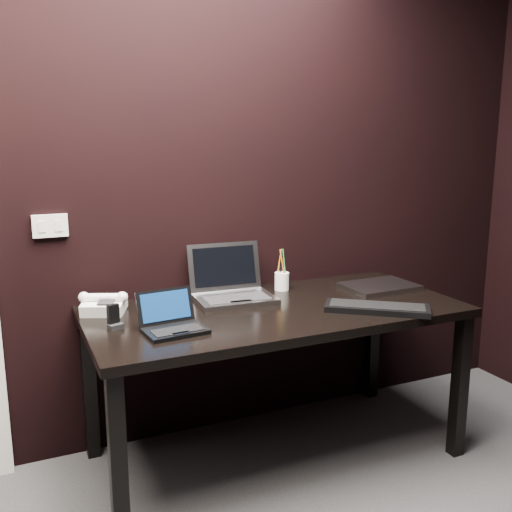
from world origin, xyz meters
name	(u,v)px	position (x,y,z in m)	size (l,w,h in m)	color
wall_back	(184,180)	(0.00, 1.80, 1.30)	(4.00, 4.00, 0.00)	black
wall_switch	(50,226)	(-0.62, 1.79, 1.12)	(0.15, 0.02, 0.10)	silver
desk	(276,324)	(0.30, 1.40, 0.66)	(1.70, 0.80, 0.74)	black
netbook	(172,323)	(-0.22, 1.28, 0.77)	(0.26, 0.23, 0.15)	black
silver_laptop	(232,290)	(0.17, 1.61, 0.79)	(0.38, 0.35, 0.25)	#A1A0A6
ext_keyboard	(377,308)	(0.69, 1.17, 0.75)	(0.46, 0.40, 0.03)	black
closed_laptop	(379,286)	(0.93, 1.48, 0.75)	(0.37, 0.27, 0.02)	gray
desk_phone	(104,304)	(-0.43, 1.63, 0.78)	(0.23, 0.22, 0.11)	silver
mobile_phone	(114,319)	(-0.43, 1.41, 0.78)	(0.07, 0.06, 0.10)	black
pen_cup	(282,280)	(0.46, 1.66, 0.79)	(0.08, 0.08, 0.21)	white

